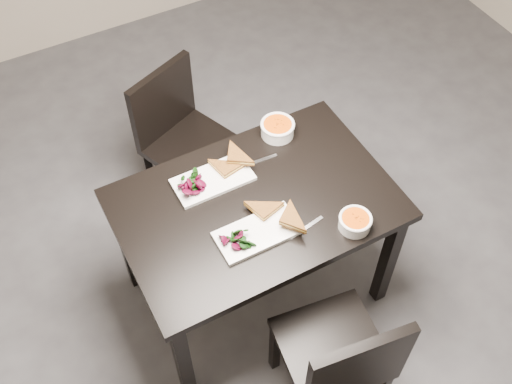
# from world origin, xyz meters

# --- Properties ---
(ground) EXTENTS (5.00, 5.00, 0.00)m
(ground) POSITION_xyz_m (0.00, 0.00, 0.00)
(ground) COLOR #47474C
(ground) RESTS_ON ground
(table) EXTENTS (1.20, 0.80, 0.75)m
(table) POSITION_xyz_m (-0.21, 0.02, 0.65)
(table) COLOR black
(table) RESTS_ON ground
(chair_near) EXTENTS (0.47, 0.47, 0.85)m
(chair_near) POSITION_xyz_m (-0.19, -0.67, 0.48)
(chair_near) COLOR black
(chair_near) RESTS_ON ground
(chair_far) EXTENTS (0.55, 0.55, 0.85)m
(chair_far) POSITION_xyz_m (-0.25, 0.80, 0.48)
(chair_far) COLOR black
(chair_far) RESTS_ON ground
(plate_near) EXTENTS (0.35, 0.18, 0.02)m
(plate_near) POSITION_xyz_m (-0.29, -0.13, 0.76)
(plate_near) COLOR white
(plate_near) RESTS_ON table
(sandwich_near) EXTENTS (0.20, 0.17, 0.06)m
(sandwich_near) POSITION_xyz_m (-0.22, -0.11, 0.80)
(sandwich_near) COLOR brown
(sandwich_near) RESTS_ON plate_near
(salad_near) EXTENTS (0.11, 0.10, 0.05)m
(salad_near) POSITION_xyz_m (-0.39, -0.13, 0.79)
(salad_near) COLOR black
(salad_near) RESTS_ON plate_near
(soup_bowl_near) EXTENTS (0.14, 0.14, 0.06)m
(soup_bowl_near) POSITION_xyz_m (0.09, -0.29, 0.79)
(soup_bowl_near) COLOR white
(soup_bowl_near) RESTS_ON table
(cutlery_near) EXTENTS (0.18, 0.05, 0.00)m
(cutlery_near) POSITION_xyz_m (-0.09, -0.20, 0.75)
(cutlery_near) COLOR silver
(cutlery_near) RESTS_ON table
(plate_far) EXTENTS (0.35, 0.18, 0.02)m
(plate_far) POSITION_xyz_m (-0.33, 0.22, 0.76)
(plate_far) COLOR white
(plate_far) RESTS_ON table
(sandwich_far) EXTENTS (0.20, 0.16, 0.06)m
(sandwich_far) POSITION_xyz_m (-0.26, 0.20, 0.80)
(sandwich_far) COLOR brown
(sandwich_far) RESTS_ON plate_far
(salad_far) EXTENTS (0.11, 0.10, 0.05)m
(salad_far) POSITION_xyz_m (-0.43, 0.22, 0.79)
(salad_far) COLOR black
(salad_far) RESTS_ON plate_far
(soup_bowl_far) EXTENTS (0.16, 0.16, 0.07)m
(soup_bowl_far) POSITION_xyz_m (0.07, 0.33, 0.79)
(soup_bowl_far) COLOR white
(soup_bowl_far) RESTS_ON table
(cutlery_far) EXTENTS (0.18, 0.03, 0.00)m
(cutlery_far) POSITION_xyz_m (-0.09, 0.22, 0.75)
(cutlery_far) COLOR silver
(cutlery_far) RESTS_ON table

